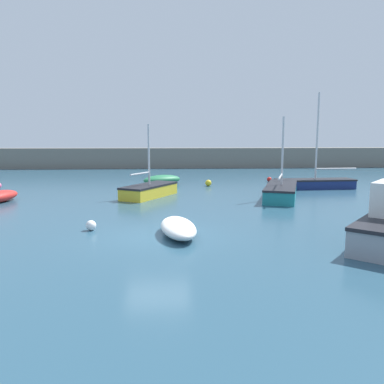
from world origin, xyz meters
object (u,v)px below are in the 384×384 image
mooring_buoy_yellow (208,183)px  rowboat_blue_near (178,228)px  sailboat_tall_mast (315,183)px  sailboat_short_mast (281,191)px  mooring_buoy_red (269,179)px  sailboat_twin_hulled (149,190)px  open_tender_yellow (162,180)px  mooring_buoy_white (91,225)px

mooring_buoy_yellow → rowboat_blue_near: bearing=-100.3°
sailboat_tall_mast → sailboat_short_mast: bearing=44.9°
sailboat_tall_mast → mooring_buoy_red: size_ratio=16.97×
sailboat_short_mast → rowboat_blue_near: bearing=162.4°
sailboat_tall_mast → rowboat_blue_near: size_ratio=2.11×
mooring_buoy_red → mooring_buoy_yellow: mooring_buoy_yellow is taller
sailboat_short_mast → sailboat_twin_hulled: size_ratio=1.32×
sailboat_short_mast → sailboat_tall_mast: size_ratio=0.89×
sailboat_short_mast → rowboat_blue_near: sailboat_short_mast is taller
mooring_buoy_yellow → sailboat_tall_mast: bearing=-13.9°
open_tender_yellow → mooring_buoy_yellow: open_tender_yellow is taller
mooring_buoy_white → sailboat_twin_hulled: bearing=77.5°
sailboat_tall_mast → mooring_buoy_yellow: size_ratio=14.37×
open_tender_yellow → mooring_buoy_white: 15.27m
sailboat_short_mast → open_tender_yellow: size_ratio=1.75×
mooring_buoy_red → sailboat_tall_mast: bearing=-63.2°
open_tender_yellow → mooring_buoy_red: open_tender_yellow is taller
sailboat_short_mast → mooring_buoy_yellow: bearing=52.1°
mooring_buoy_white → mooring_buoy_yellow: bearing=65.8°
rowboat_blue_near → mooring_buoy_white: bearing=-114.3°
open_tender_yellow → rowboat_blue_near: 16.10m
sailboat_tall_mast → open_tender_yellow: sailboat_tall_mast is taller
mooring_buoy_white → rowboat_blue_near: bearing=-16.3°
sailboat_short_mast → mooring_buoy_white: bearing=146.8°
rowboat_blue_near → mooring_buoy_red: size_ratio=8.05×
rowboat_blue_near → mooring_buoy_red: 19.31m
sailboat_tall_mast → open_tender_yellow: size_ratio=1.97×
sailboat_twin_hulled → rowboat_blue_near: size_ratio=1.42×
sailboat_tall_mast → mooring_buoy_yellow: sailboat_tall_mast is taller
sailboat_twin_hulled → mooring_buoy_white: 8.89m
sailboat_twin_hulled → open_tender_yellow: size_ratio=1.33×
sailboat_tall_mast → rowboat_blue_near: 16.71m
rowboat_blue_near → mooring_buoy_white: size_ratio=7.94×
sailboat_short_mast → rowboat_blue_near: (-6.65, -8.69, -0.14)m
sailboat_short_mast → sailboat_twin_hulled: 8.32m
open_tender_yellow → sailboat_tall_mast: bearing=-44.1°
sailboat_tall_mast → mooring_buoy_red: 5.01m
sailboat_twin_hulled → mooring_buoy_yellow: size_ratio=9.72×
sailboat_twin_hulled → rowboat_blue_near: (1.60, -9.71, -0.12)m
rowboat_blue_near → mooring_buoy_yellow: 15.16m
sailboat_short_mast → mooring_buoy_white: size_ratio=14.94×
open_tender_yellow → rowboat_blue_near: bearing=-115.7°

